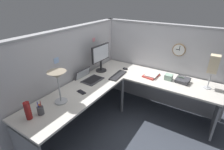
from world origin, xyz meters
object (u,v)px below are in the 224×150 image
Objects in this scene: laptop at (88,78)px; keyboard at (118,75)px; tissue_box at (169,77)px; cell_phone at (81,92)px; monitor at (101,56)px; pen_cup at (41,110)px; desk_lamp_paper at (214,65)px; book_stack at (152,75)px; wall_clock at (179,50)px; thermos_flask at (28,111)px; office_phone at (183,80)px; desk_lamp_dome at (57,77)px; computer_mouse at (125,69)px.

laptop is 0.52m from keyboard.
laptop is 1.35m from tissue_box.
laptop is 0.44m from cell_phone.
cell_phone is (-0.79, -0.21, -0.29)m from monitor.
desk_lamp_paper reaches higher than pen_cup.
desk_lamp_paper reaches higher than book_stack.
monitor is at bearing 117.82° from wall_clock.
monitor reaches higher than thermos_flask.
wall_clock is (0.30, 0.20, 0.40)m from office_phone.
thermos_flask is at bearing -177.86° from cell_phone.
pen_cup is at bearing 149.12° from tissue_box.
desk_lamp_paper reaches higher than desk_lamp_dome.
desk_lamp_paper reaches higher than cell_phone.
keyboard is (0.37, -0.36, -0.01)m from laptop.
wall_clock reaches higher than pen_cup.
thermos_flask is 1.00× the size of wall_clock.
pen_cup is 0.34× the size of desk_lamp_paper.
office_phone reaches higher than tissue_box.
monitor is 1.28× the size of laptop.
computer_mouse is at bearing 91.82° from desk_lamp_paper.
laptop reaches higher than book_stack.
wall_clock is at bearing -68.45° from computer_mouse.
office_phone is at bearing -35.76° from cell_phone.
monitor is at bearing 82.92° from keyboard.
book_stack is (-0.01, -0.53, 0.00)m from computer_mouse.
monitor is 0.47m from keyboard.
desk_lamp_dome is at bearing 171.32° from computer_mouse.
monitor is at bearing 105.08° from tissue_box.
laptop is 1.16m from thermos_flask.
tissue_box is at bearing -88.85° from computer_mouse.
thermos_flask is 2.00m from book_stack.
monitor is 1.12m from desk_lamp_dome.
wall_clock is (0.32, -0.03, 0.40)m from tissue_box.
pen_cup reaches higher than laptop.
computer_mouse is 1.47m from desk_lamp_dome.
book_stack is 2.58× the size of tissue_box.
thermos_flask is at bearing 161.23° from pen_cup.
cell_phone is at bearing 147.83° from book_stack.
office_phone is at bearing -35.89° from pen_cup.
tissue_box is (1.10, -0.96, 0.04)m from cell_phone.
desk_lamp_paper reaches higher than thermos_flask.
computer_mouse is at bearing 88.71° from book_stack.
desk_lamp_dome reaches higher than computer_mouse.
monitor is 1.12× the size of desk_lamp_dome.
book_stack is 0.29m from tissue_box.
book_stack is (0.31, -0.50, 0.01)m from keyboard.
desk_lamp_paper is (0.34, -1.76, 0.09)m from monitor.
desk_lamp_dome is 0.50m from thermos_flask.
thermos_flask reaches higher than office_phone.
keyboard is 1.39× the size of book_stack.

